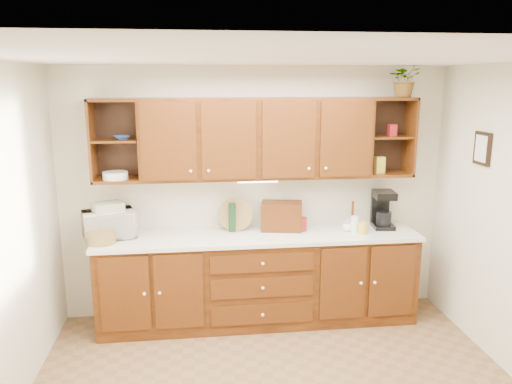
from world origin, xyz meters
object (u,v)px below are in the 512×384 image
object	(u,v)px
bread_box	(282,216)
coffee_maker	(383,210)
microwave	(109,224)
potted_plant	(405,79)

from	to	relation	value
bread_box	coffee_maker	size ratio (longest dim) A/B	1.05
microwave	potted_plant	bearing A→B (deg)	-17.76
bread_box	potted_plant	size ratio (longest dim) A/B	1.15
bread_box	potted_plant	world-z (taller)	potted_plant
microwave	potted_plant	xyz separation A→B (m)	(2.94, 0.01, 1.39)
potted_plant	bread_box	bearing A→B (deg)	177.66
bread_box	potted_plant	xyz separation A→B (m)	(1.21, -0.05, 1.38)
coffee_maker	potted_plant	bearing A→B (deg)	-0.21
bread_box	potted_plant	bearing A→B (deg)	9.02
microwave	potted_plant	size ratio (longest dim) A/B	1.36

